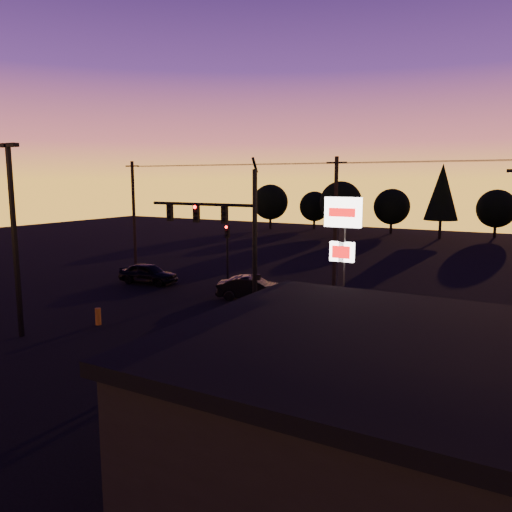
{
  "coord_description": "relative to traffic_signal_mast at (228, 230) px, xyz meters",
  "views": [
    {
      "loc": [
        13.83,
        -17.61,
        7.51
      ],
      "look_at": [
        1.0,
        5.0,
        3.5
      ],
      "focal_mm": 35.0,
      "sensor_mm": 36.0,
      "label": 1
    }
  ],
  "objects": [
    {
      "name": "ground",
      "position": [
        0.1,
        -3.99,
        -4.94
      ],
      "size": [
        120.0,
        120.0,
        0.0
      ],
      "primitive_type": "plane",
      "color": "black",
      "rests_on": "ground"
    },
    {
      "name": "lane_arrow",
      "position": [
        0.6,
        -2.33,
        -4.93
      ],
      "size": [
        1.2,
        3.1,
        0.01
      ],
      "color": "beige",
      "rests_on": "ground"
    },
    {
      "name": "traffic_signal_mast",
      "position": [
        0.0,
        0.0,
        0.0
      ],
      "size": [
        6.79,
        0.52,
        8.58
      ],
      "color": "black",
      "rests_on": "ground"
    },
    {
      "name": "secondary_signal",
      "position": [
        -4.9,
        7.49,
        -2.07
      ],
      "size": [
        0.3,
        0.31,
        4.35
      ],
      "color": "black",
      "rests_on": "ground"
    },
    {
      "name": "parking_lot_light",
      "position": [
        -7.4,
        -6.99,
        0.33
      ],
      "size": [
        1.25,
        0.3,
        9.14
      ],
      "color": "black",
      "rests_on": "ground"
    },
    {
      "name": "pylon_sign",
      "position": [
        7.1,
        -2.49,
        -0.02
      ],
      "size": [
        1.5,
        0.28,
        6.8
      ],
      "color": "black",
      "rests_on": "ground"
    },
    {
      "name": "utility_pole_0",
      "position": [
        -15.9,
        10.01,
        -0.34
      ],
      "size": [
        1.4,
        0.26,
        9.0
      ],
      "color": "black",
      "rests_on": "ground"
    },
    {
      "name": "utility_pole_1",
      "position": [
        2.1,
        10.01,
        -0.34
      ],
      "size": [
        1.4,
        0.26,
        9.0
      ],
      "color": "black",
      "rests_on": "ground"
    },
    {
      "name": "power_wires",
      "position": [
        2.1,
        10.01,
        3.63
      ],
      "size": [
        36.0,
        1.22,
        0.07
      ],
      "color": "black",
      "rests_on": "ground"
    },
    {
      "name": "store_building",
      "position": [
        13.1,
        -11.49,
        -2.78
      ],
      "size": [
        12.4,
        8.4,
        4.25
      ],
      "color": "black",
      "rests_on": "ground"
    },
    {
      "name": "bollard",
      "position": [
        -5.64,
        -3.79,
        -4.49
      ],
      "size": [
        0.3,
        0.3,
        0.89
      ],
      "primitive_type": "cylinder",
      "color": "#B77014",
      "rests_on": "ground"
    },
    {
      "name": "tree_0",
      "position": [
        -21.9,
        46.01,
        -0.88
      ],
      "size": [
        5.36,
        5.36,
        6.74
      ],
      "color": "black",
      "rests_on": "ground"
    },
    {
      "name": "tree_1",
      "position": [
        -15.9,
        49.01,
        -1.5
      ],
      "size": [
        4.54,
        4.54,
        5.71
      ],
      "color": "black",
      "rests_on": "ground"
    },
    {
      "name": "tree_2",
      "position": [
        -9.9,
        44.01,
        -0.57
      ],
      "size": [
        5.77,
        5.78,
        7.26
      ],
      "color": "black",
      "rests_on": "ground"
    },
    {
      "name": "tree_3",
      "position": [
        -3.9,
        48.01,
        -1.19
      ],
      "size": [
        4.95,
        4.95,
        6.22
      ],
      "color": "black",
      "rests_on": "ground"
    },
    {
      "name": "tree_4",
      "position": [
        3.1,
        45.01,
        0.99
      ],
      "size": [
        4.18,
        4.18,
        9.5
      ],
      "color": "black",
      "rests_on": "ground"
    },
    {
      "name": "tree_5",
      "position": [
        9.1,
        50.01,
        -1.19
      ],
      "size": [
        4.95,
        4.95,
        6.22
      ],
      "color": "black",
      "rests_on": "ground"
    },
    {
      "name": "car_left",
      "position": [
        -10.43,
        5.45,
        -4.19
      ],
      "size": [
        4.53,
        2.21,
        1.49
      ],
      "primitive_type": "imported",
      "rotation": [
        0.0,
        0.0,
        1.68
      ],
      "color": "black",
      "rests_on": "ground"
    },
    {
      "name": "car_mid",
      "position": [
        -1.45,
        4.99,
        -4.21
      ],
      "size": [
        4.67,
        2.98,
        1.45
      ],
      "primitive_type": "imported",
      "rotation": [
        0.0,
        0.0,
        1.93
      ],
      "color": "black",
      "rests_on": "ground"
    },
    {
      "name": "car_right",
      "position": [
        6.09,
        4.37,
        -4.27
      ],
      "size": [
        4.97,
        3.21,
        1.34
      ],
      "primitive_type": "imported",
      "rotation": [
        0.0,
        0.0,
        -1.88
      ],
      "color": "black",
      "rests_on": "ground"
    },
    {
      "name": "suv_parked",
      "position": [
        9.24,
        -7.26,
        -4.22
      ],
      "size": [
        3.25,
        5.49,
        1.43
      ],
      "primitive_type": "imported",
      "rotation": [
        0.0,
        0.0,
        0.18
      ],
      "color": "black",
      "rests_on": "ground"
    }
  ]
}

